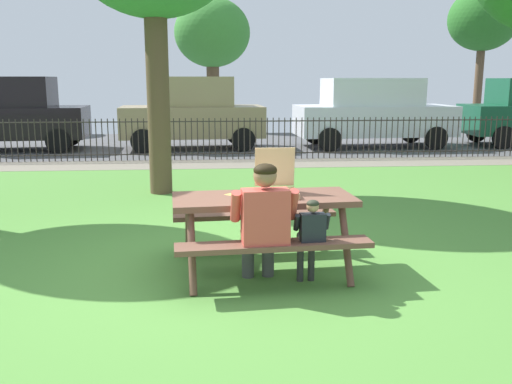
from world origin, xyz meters
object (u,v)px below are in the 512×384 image
Objects in this scene: adult_at_table at (263,220)px; pizza_box_open at (276,184)px; child_at_table at (310,234)px; far_tree_center at (483,20)px; parked_car_left at (12,113)px; parked_car_right at (373,112)px; picnic_table_foreground at (263,213)px; parked_car_center at (192,112)px; far_tree_midleft at (212,34)px; pizza_slice_on_table at (238,194)px.

pizza_box_open is at bearing 72.89° from adult_at_table.
child_at_table is 20.18m from far_tree_center.
parked_car_left is at bearing -158.32° from far_tree_center.
parked_car_right is at bearing -0.01° from parked_car_left.
parked_car_left is 0.73× the size of far_tree_center.
pizza_box_open is (0.13, 0.09, 0.28)m from picnic_table_foreground.
far_tree_center is (10.16, 16.61, 3.31)m from pizza_box_open.
adult_at_table is 0.30× the size of parked_car_center.
far_tree_midleft is (-0.39, 16.70, 2.99)m from picnic_table_foreground.
parked_car_center is 5.12m from parked_car_right.
adult_at_table is (0.20, -0.63, -0.12)m from pizza_slice_on_table.
picnic_table_foreground is 0.48× the size of parked_car_left.
adult_at_table is at bearing -111.09° from parked_car_right.
far_tree_midleft is at bearing 180.00° from far_tree_center.
far_tree_midleft reaches higher than child_at_table.
far_tree_center reaches higher than child_at_table.
far_tree_center is (6.19, 6.43, 3.18)m from parked_car_right.
pizza_slice_on_table is at bearing 107.50° from adult_at_table.
picnic_table_foreground is at bearing -84.39° from parked_car_center.
adult_at_table is 0.24× the size of far_tree_midleft.
adult_at_table is 0.30× the size of parked_car_left.
parked_car_left is at bearing 119.74° from picnic_table_foreground.
pizza_box_open is at bearing -88.19° from far_tree_midleft.
child_at_table is 0.16× the size of far_tree_center.
parked_car_center is at bearing 94.31° from pizza_slice_on_table.
picnic_table_foreground is at bearing -111.80° from parked_car_right.
far_tree_center reaches higher than adult_at_table.
child_at_table is at bearing -59.85° from parked_car_left.
child_at_table is 12.47m from parked_car_left.
pizza_box_open is 0.12× the size of parked_car_left.
adult_at_table reaches higher than pizza_slice_on_table.
far_tree_midleft is at bearing 90.51° from pizza_slice_on_table.
far_tree_midleft is (-4.50, 6.43, 2.59)m from parked_car_right.
pizza_slice_on_table is 0.04× the size of far_tree_center.
parked_car_right reaches higher than picnic_table_foreground.
pizza_box_open is 0.08× the size of far_tree_center.
far_tree_center is at bearing 58.99° from adult_at_table.
parked_car_right is at bearing 66.79° from pizza_slice_on_table.
child_at_table is at bearing -44.43° from pizza_slice_on_table.
far_tree_midleft is (-0.15, 16.58, 2.81)m from pizza_slice_on_table.
parked_car_left is 17.68m from far_tree_center.
picnic_table_foreground is 16.97m from far_tree_midleft.
parked_car_right is (4.35, 10.15, 0.23)m from pizza_slice_on_table.
child_at_table is 0.21× the size of parked_car_left.
picnic_table_foreground is 1.60× the size of adult_at_table.
child_at_table is (0.44, 0.00, -0.14)m from adult_at_table.
adult_at_table is 10.82m from parked_car_center.
parked_car_center is at bearing -0.00° from parked_car_left.
adult_at_table reaches higher than child_at_table.
adult_at_table is 0.27× the size of parked_car_right.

